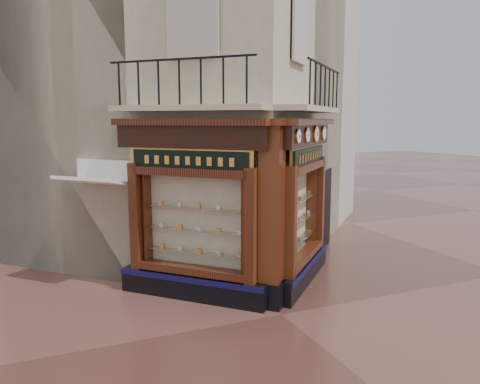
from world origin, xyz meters
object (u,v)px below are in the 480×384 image
corner_pilaster (272,217)px  clock_d (324,133)px  signboard_right (308,156)px  clock_a (298,136)px  clock_c (316,134)px  signboard_left (189,160)px  clock_b (307,135)px  awning (98,288)px

corner_pilaster → clock_d: corner_pilaster is taller
signboard_right → clock_a: bearing=-175.3°
corner_pilaster → clock_a: size_ratio=12.75×
clock_c → clock_d: size_ratio=1.10×
corner_pilaster → signboard_left: corner_pilaster is taller
signboard_right → corner_pilaster: bearing=169.8°
clock_d → clock_c: bearing=180.0°
clock_b → signboard_left: 2.69m
signboard_left → clock_c: bearing=-132.6°
clock_d → corner_pilaster: bearing=171.7°
clock_d → signboard_left: 3.93m
clock_d → signboard_right: bearing=174.6°
awning → signboard_left: 3.93m
clock_b → clock_d: 1.73m
corner_pilaster → clock_a: 1.77m
clock_a → signboard_right: 1.45m
clock_a → clock_c: (1.16, 1.16, -0.00)m
clock_a → signboard_left: bearing=108.3°
corner_pilaster → clock_b: (1.14, 0.53, 1.67)m
signboard_left → clock_d: bearing=-124.0°
signboard_right → signboard_left: bearing=135.0°
clock_b → clock_a: bearing=-180.0°
signboard_left → signboard_right: bearing=-135.0°
clock_b → clock_c: bearing=-0.0°
clock_c → awning: bearing=119.1°
corner_pilaster → awning: size_ratio=2.45×
clock_a → awning: clock_a is taller
corner_pilaster → signboard_right: (1.46, 1.01, 1.15)m
clock_a → clock_b: clock_b is taller
clock_d → awning: size_ratio=0.23×
corner_pilaster → clock_d: 3.39m
clock_a → corner_pilaster: bearing=133.3°
corner_pilaster → awning: (-3.29, 2.58, -1.95)m
clock_c → corner_pilaster: bearing=168.2°
corner_pilaster → signboard_left: bearing=100.2°
corner_pilaster → clock_a: corner_pilaster is taller
corner_pilaster → clock_d: (2.36, 1.76, 1.67)m
signboard_left → signboard_right: size_ratio=1.03×
clock_a → signboard_right: clock_a is taller
clock_b → clock_c: 0.87m
clock_c → signboard_right: clock_c is taller
clock_a → clock_d: bearing=0.0°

